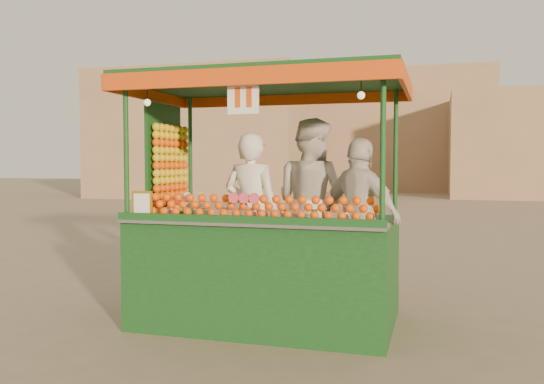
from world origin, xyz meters
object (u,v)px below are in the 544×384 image
(vendor_left, at_px, (251,211))
(vendor_middle, at_px, (311,202))
(vendor_right, at_px, (360,217))
(juice_cart, at_px, (259,244))

(vendor_left, distance_m, vendor_middle, 0.72)
(vendor_middle, distance_m, vendor_right, 0.80)
(vendor_middle, bearing_deg, vendor_right, 167.65)
(vendor_right, bearing_deg, juice_cart, 44.65)
(juice_cart, relative_size, vendor_right, 1.72)
(juice_cart, bearing_deg, vendor_right, 14.01)
(vendor_left, height_order, vendor_middle, vendor_middle)
(vendor_left, relative_size, vendor_right, 1.04)
(vendor_right, bearing_deg, vendor_middle, -6.86)
(juice_cart, distance_m, vendor_right, 1.08)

